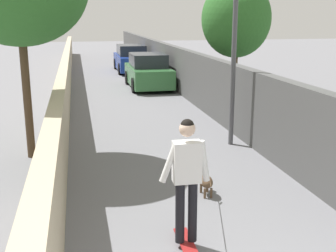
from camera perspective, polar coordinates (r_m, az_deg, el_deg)
ground_plane at (r=16.92m, az=-5.20°, el=3.46°), size 80.00×80.00×0.00m
wall_left at (r=14.72m, az=-13.57°, el=4.38°), size 48.00×0.30×1.47m
fence_right at (r=15.30m, az=4.56°, el=5.88°), size 48.00×0.30×1.88m
tree_right_near at (r=16.58m, az=8.99°, el=13.79°), size 2.56×2.56×4.50m
lamp_post at (r=10.70m, az=8.87°, el=13.79°), size 0.36×0.36×4.58m
skateboard at (r=6.35m, az=2.38°, el=-15.07°), size 0.80×0.21×0.08m
person_skateboarder at (r=5.90m, az=2.49°, el=-6.00°), size 0.23×0.71×1.78m
dog at (r=7.95m, az=5.00°, el=-7.19°), size 2.02×0.93×1.06m
car_near at (r=19.67m, az=-2.64°, el=7.14°), size 3.88×1.80×1.54m
car_far at (r=25.62m, az=-4.88°, el=8.80°), size 4.33×1.80×1.54m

